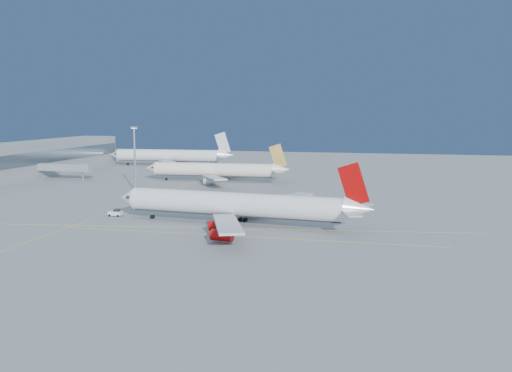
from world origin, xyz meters
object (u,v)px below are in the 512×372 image
object	(u,v)px
pushback_tug	(115,213)
airliner_etihad	(217,170)
airliner_virgin	(239,205)
light_mast	(135,153)
airliner_third	(171,156)

from	to	relation	value
pushback_tug	airliner_etihad	bearing A→B (deg)	86.24
airliner_virgin	airliner_etihad	bearing A→B (deg)	116.91
pushback_tug	airliner_virgin	bearing A→B (deg)	-6.45
pushback_tug	light_mast	xyz separation A→B (m)	(-15.36, 45.30, 12.63)
airliner_virgin	airliner_etihad	size ratio (longest dim) A/B	1.14
airliner_third	airliner_virgin	bearing A→B (deg)	-64.76
airliner_etihad	airliner_third	size ratio (longest dim) A/B	0.90
airliner_virgin	light_mast	bearing A→B (deg)	142.26
airliner_virgin	airliner_third	world-z (taller)	airliner_third
airliner_virgin	pushback_tug	bearing A→B (deg)	-179.81
airliner_virgin	pushback_tug	distance (m)	36.22
airliner_etihad	light_mast	distance (m)	39.80
airliner_third	pushback_tug	xyz separation A→B (m)	(37.87, -134.83, -4.47)
airliner_third	pushback_tug	bearing A→B (deg)	-77.09
pushback_tug	airliner_third	bearing A→B (deg)	105.04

